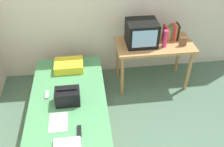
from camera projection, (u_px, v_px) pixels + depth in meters
The scene contains 12 objects.
bed at pixel (70, 114), 3.25m from camera, with size 1.00×2.00×0.48m.
desk at pixel (154, 49), 3.75m from camera, with size 1.16×0.60×0.75m.
tv at pixel (142, 33), 3.57m from camera, with size 0.44×0.39×0.36m.
water_bottle at pixel (165, 39), 3.55m from camera, with size 0.07×0.07×0.26m, color #E53372.
book_row at pixel (171, 32), 3.72m from camera, with size 0.22×0.16×0.25m.
picture_frame at pixel (183, 42), 3.59m from camera, with size 0.11×0.02×0.14m, color brown.
pillow at pixel (69, 65), 3.61m from camera, with size 0.41×0.32×0.12m, color yellow.
handbag at pixel (68, 96), 3.02m from camera, with size 0.30×0.20×0.23m.
magazine at pixel (58, 122), 2.82m from camera, with size 0.21×0.29×0.01m, color white.
remote_dark at pixel (79, 131), 2.71m from camera, with size 0.04×0.16×0.02m, color black.
remote_silver at pixel (47, 95), 3.18m from camera, with size 0.04×0.14×0.02m, color #B7B7BC.
folded_towel at pixel (67, 147), 2.53m from camera, with size 0.28×0.22×0.05m, color white.
Camera 1 is at (-0.56, -1.57, 2.66)m, focal length 39.44 mm.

